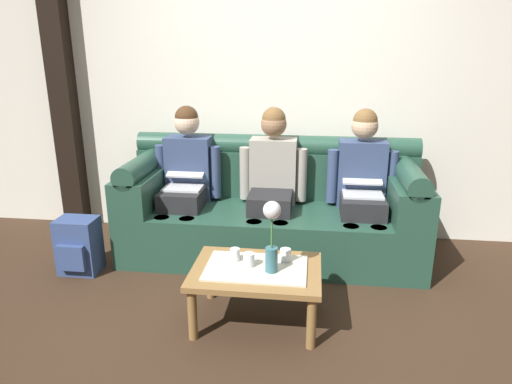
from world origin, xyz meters
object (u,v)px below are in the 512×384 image
(couch, at_px, (272,211))
(cup_near_left, at_px, (235,255))
(person_right, at_px, (362,181))
(backpack_left, at_px, (79,246))
(coffee_table, at_px, (256,275))
(person_middle, at_px, (272,178))
(flower_vase, at_px, (272,231))
(cup_near_right, at_px, (285,255))
(cup_far_center, at_px, (249,260))
(person_left, at_px, (186,175))

(couch, xyz_separation_m, cup_near_left, (-0.14, -0.98, 0.05))
(person_right, relative_size, cup_near_left, 14.73)
(couch, relative_size, cup_near_left, 29.02)
(couch, relative_size, backpack_left, 5.51)
(coffee_table, bearing_deg, person_middle, 90.00)
(person_right, bearing_deg, flower_vase, -119.78)
(couch, xyz_separation_m, flower_vase, (0.10, -1.09, 0.27))
(cup_near_left, bearing_deg, coffee_table, -26.39)
(couch, bearing_deg, person_right, -0.34)
(cup_near_right, bearing_deg, cup_far_center, -155.46)
(coffee_table, height_order, cup_far_center, cup_far_center)
(couch, xyz_separation_m, backpack_left, (-1.44, -0.56, -0.15))
(cup_near_right, xyz_separation_m, backpack_left, (-1.62, 0.39, -0.20))
(cup_near_right, bearing_deg, coffee_table, -148.49)
(couch, distance_m, cup_far_center, 1.05)
(person_right, bearing_deg, backpack_left, -165.66)
(flower_vase, height_order, cup_near_right, flower_vase)
(person_right, distance_m, flower_vase, 1.26)
(person_right, distance_m, coffee_table, 1.32)
(cup_near_left, bearing_deg, person_left, 120.70)
(person_left, bearing_deg, coffee_table, -55.34)
(person_left, bearing_deg, couch, 0.35)
(cup_near_left, bearing_deg, couch, 81.59)
(couch, bearing_deg, cup_far_center, -92.51)
(flower_vase, bearing_deg, couch, 95.16)
(person_middle, xyz_separation_m, cup_far_center, (-0.05, -1.04, -0.24))
(person_left, relative_size, cup_far_center, 14.19)
(couch, relative_size, flower_vase, 5.37)
(person_left, bearing_deg, person_right, 0.00)
(person_middle, bearing_deg, backpack_left, -158.98)
(backpack_left, bearing_deg, cup_far_center, -19.21)
(flower_vase, xyz_separation_m, cup_far_center, (-0.14, 0.05, -0.22))
(couch, relative_size, cup_far_center, 27.96)
(couch, bearing_deg, flower_vase, -84.84)
(coffee_table, relative_size, backpack_left, 1.84)
(flower_vase, relative_size, cup_near_right, 5.49)
(person_middle, xyz_separation_m, cup_near_left, (-0.14, -0.97, -0.24))
(backpack_left, bearing_deg, cup_near_right, -13.43)
(flower_vase, height_order, backpack_left, flower_vase)
(person_right, height_order, cup_near_right, person_right)
(person_right, xyz_separation_m, cup_near_left, (-0.87, -0.97, -0.24))
(person_left, bearing_deg, cup_near_right, -46.29)
(person_right, distance_m, cup_near_left, 1.33)
(cup_far_center, bearing_deg, cup_near_right, 24.54)
(cup_far_center, bearing_deg, couch, 87.49)
(coffee_table, bearing_deg, cup_near_left, 153.61)
(coffee_table, distance_m, flower_vase, 0.34)
(cup_near_left, distance_m, cup_far_center, 0.12)
(cup_near_left, distance_m, backpack_left, 1.38)
(flower_vase, distance_m, cup_near_right, 0.28)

